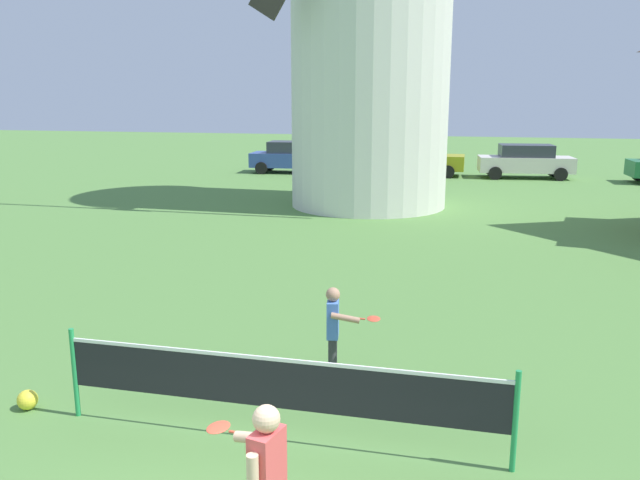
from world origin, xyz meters
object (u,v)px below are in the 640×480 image
player_far (335,327)px  stray_ball (27,400)px  player_near (265,479)px  parked_car_blue (292,157)px  parked_car_mustard (418,159)px  parked_car_cream (525,161)px  tennis_net (277,384)px

player_far → stray_ball: player_far is taller
player_near → stray_ball: 4.24m
parked_car_blue → player_far: bearing=-72.6°
player_far → parked_car_blue: 24.20m
stray_ball → parked_car_mustard: size_ratio=0.06×
player_near → player_far: bearing=94.0°
parked_car_mustard → stray_ball: bearing=-95.5°
player_far → parked_car_cream: size_ratio=0.29×
stray_ball → parked_car_cream: size_ratio=0.06×
parked_car_blue → parked_car_cream: bearing=2.5°
parked_car_blue → parked_car_mustard: size_ratio=0.94×
tennis_net → stray_ball: (-3.20, -0.00, -0.56)m
stray_ball → parked_car_cream: 26.47m
parked_car_mustard → parked_car_cream: size_ratio=1.01×
player_far → stray_ball: (-3.45, -1.81, -0.59)m
tennis_net → stray_ball: tennis_net is taller
parked_car_blue → parked_car_mustard: 6.21m
player_far → parked_car_blue: size_ratio=0.31×
tennis_net → parked_car_blue: (-6.97, 24.90, 0.12)m
parked_car_blue → tennis_net: bearing=-74.4°
player_far → parked_car_blue: parked_car_blue is taller
parked_car_cream → player_far: bearing=-99.6°
player_near → player_far: 3.75m
player_far → stray_ball: bearing=-152.3°
player_near → parked_car_cream: (3.71, 27.32, -0.01)m
player_far → player_near: bearing=-86.0°
player_near → player_far: (-0.26, 3.74, -0.10)m
stray_ball → parked_car_cream: bearing=73.7°
stray_ball → parked_car_blue: parked_car_blue is taller
parked_car_cream → stray_ball: bearing=-106.3°
tennis_net → parked_car_blue: 25.86m
tennis_net → parked_car_cream: bearing=80.6°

